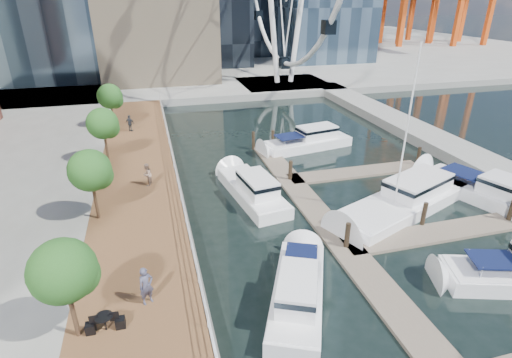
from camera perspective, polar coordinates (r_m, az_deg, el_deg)
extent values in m
cube|color=brown|center=(28.37, -16.42, -4.56)|extent=(6.00, 60.00, 1.00)
cube|color=#595954|center=(28.37, -10.38, -3.90)|extent=(0.25, 60.00, 1.00)
cube|color=gray|center=(112.98, -11.81, 17.54)|extent=(200.00, 114.00, 1.00)
cube|color=gray|center=(42.79, 25.96, 3.97)|extent=(4.00, 60.00, 1.00)
cube|color=gray|center=(66.91, 3.99, 13.21)|extent=(14.00, 12.00, 1.00)
cube|color=#6D6051|center=(26.43, 10.76, -7.24)|extent=(2.00, 32.00, 0.20)
cube|color=#6D6051|center=(28.01, 23.78, -7.14)|extent=(12.00, 2.00, 0.20)
cube|color=#6D6051|center=(35.26, 14.11, 0.94)|extent=(12.00, 2.00, 0.20)
cylinder|color=#3F2B1C|center=(18.65, -24.65, -16.97)|extent=(0.20, 0.20, 2.40)
sphere|color=#265B1E|center=(17.40, -25.88, -11.73)|extent=(2.60, 2.60, 2.60)
cylinder|color=#3F2B1C|center=(26.95, -21.93, -2.95)|extent=(0.20, 0.20, 2.40)
sphere|color=#265B1E|center=(26.10, -22.65, 1.14)|extent=(2.60, 2.60, 2.60)
cylinder|color=#3F2B1C|center=(36.12, -20.58, 4.24)|extent=(0.20, 0.20, 2.40)
sphere|color=#265B1E|center=(35.50, -21.09, 7.41)|extent=(2.60, 2.60, 2.60)
cylinder|color=#3F2B1C|center=(45.65, -19.78, 8.48)|extent=(0.20, 0.20, 2.40)
sphere|color=#265B1E|center=(45.15, -20.17, 11.03)|extent=(2.60, 2.60, 2.60)
imported|color=#45455C|center=(19.38, -15.42, -14.51)|extent=(0.82, 0.71, 1.89)
imported|color=gray|center=(30.57, -15.32, 0.63)|extent=(0.90, 1.01, 1.72)
imported|color=#2E3239|center=(43.65, -17.56, 7.61)|extent=(1.06, 0.93, 1.71)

